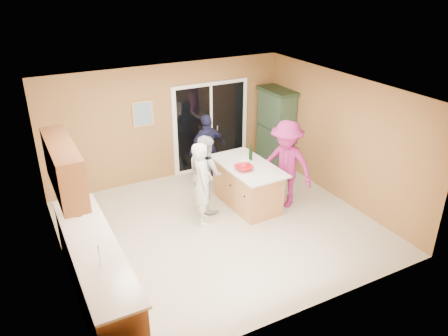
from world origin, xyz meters
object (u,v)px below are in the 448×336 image
green_hutch (276,129)px  kitchen_island (247,186)px  woman_white (202,184)px  woman_navy (208,148)px  woman_grey (205,173)px  woman_magenta (286,164)px

green_hutch → kitchen_island: bearing=-139.1°
woman_white → woman_navy: 1.77m
green_hutch → woman_grey: (-2.40, -1.13, -0.15)m
green_hutch → woman_magenta: (-0.93, -1.75, -0.02)m
woman_white → woman_navy: bearing=-9.2°
woman_white → woman_grey: size_ratio=1.04×
kitchen_island → woman_white: bearing=-171.6°
kitchen_island → woman_white: (-1.08, -0.20, 0.40)m
kitchen_island → green_hutch: bearing=39.1°
woman_navy → green_hutch: bearing=174.0°
woman_navy → woman_white: bearing=54.4°
kitchen_island → woman_navy: 1.43m
kitchen_island → woman_navy: (-0.22, 1.36, 0.37)m
woman_magenta → kitchen_island: bearing=-145.6°
woman_grey → woman_magenta: (1.47, -0.62, 0.12)m
kitchen_island → woman_grey: woman_grey is taller
woman_grey → woman_navy: woman_navy is taller
woman_magenta → woman_navy: bearing=-179.4°
kitchen_island → woman_white: woman_white is taller
woman_white → woman_navy: size_ratio=1.04×
woman_grey → woman_navy: 1.25m
woman_grey → woman_navy: size_ratio=0.99×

